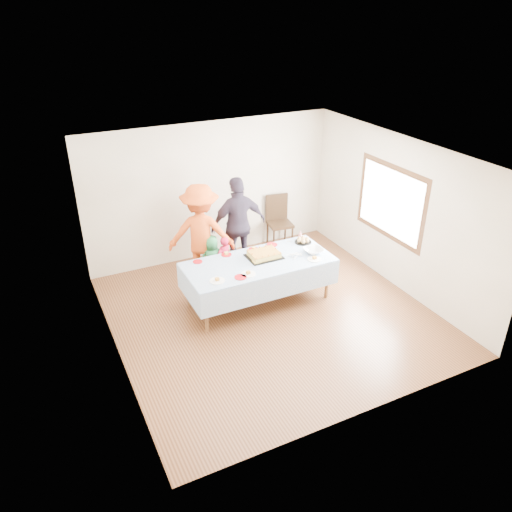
{
  "coord_description": "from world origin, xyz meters",
  "views": [
    {
      "loc": [
        -3.28,
        -6.13,
        4.72
      ],
      "look_at": [
        -0.12,
        0.3,
        0.98
      ],
      "focal_mm": 35.0,
      "sensor_mm": 36.0,
      "label": 1
    }
  ],
  "objects": [
    {
      "name": "room_walls",
      "position": [
        0.05,
        0.0,
        1.77
      ],
      "size": [
        5.04,
        5.04,
        2.72
      ],
      "color": "beige",
      "rests_on": "ground"
    },
    {
      "name": "party_table",
      "position": [
        0.0,
        0.44,
        0.72
      ],
      "size": [
        2.5,
        1.1,
        0.78
      ],
      "color": "brown",
      "rests_on": "ground"
    },
    {
      "name": "ground",
      "position": [
        0.0,
        0.0,
        0.0
      ],
      "size": [
        5.0,
        5.0,
        0.0
      ],
      "primitive_type": "plane",
      "color": "#4B2915",
      "rests_on": "ground"
    },
    {
      "name": "plate_white_right",
      "position": [
        0.88,
        0.09,
        0.79
      ],
      "size": [
        0.24,
        0.24,
        0.01
      ],
      "primitive_type": "cylinder",
      "color": "white",
      "rests_on": "party_table"
    },
    {
      "name": "plate_red_far_a",
      "position": [
        -0.92,
        0.88,
        0.79
      ],
      "size": [
        0.16,
        0.16,
        0.01
      ],
      "primitive_type": "cylinder",
      "color": "red",
      "rests_on": "party_table"
    },
    {
      "name": "plate_white_mid",
      "position": [
        -0.34,
        0.13,
        0.79
      ],
      "size": [
        0.24,
        0.24,
        0.01
      ],
      "primitive_type": "cylinder",
      "color": "white",
      "rests_on": "party_table"
    },
    {
      "name": "party_hat",
      "position": [
        1.06,
        0.88,
        0.87
      ],
      "size": [
        0.11,
        0.11,
        0.19
      ],
      "primitive_type": "cone",
      "color": "silver",
      "rests_on": "party_table"
    },
    {
      "name": "toddler_right",
      "position": [
        0.82,
        0.9,
        0.39
      ],
      "size": [
        0.41,
        0.34,
        0.78
      ],
      "primitive_type": "imported",
      "rotation": [
        0.0,
        0.0,
        3.02
      ],
      "color": "tan",
      "rests_on": "ground"
    },
    {
      "name": "plate_red_far_d",
      "position": [
        0.49,
        0.9,
        0.79
      ],
      "size": [
        0.19,
        0.19,
        0.01
      ],
      "primitive_type": "cylinder",
      "color": "red",
      "rests_on": "party_table"
    },
    {
      "name": "toddler_mid",
      "position": [
        -0.46,
        1.39,
        0.47
      ],
      "size": [
        0.49,
        0.35,
        0.94
      ],
      "primitive_type": "imported",
      "rotation": [
        0.0,
        0.0,
        3.03
      ],
      "color": "#2A7E44",
      "rests_on": "ground"
    },
    {
      "name": "plate_red_near",
      "position": [
        -0.49,
        0.09,
        0.79
      ],
      "size": [
        0.2,
        0.2,
        0.01
      ],
      "primitive_type": "cylinder",
      "color": "red",
      "rests_on": "party_table"
    },
    {
      "name": "dining_chair",
      "position": [
        1.37,
        2.27,
        0.61
      ],
      "size": [
        0.54,
        0.54,
        1.09
      ],
      "rotation": [
        0.0,
        0.0,
        -0.14
      ],
      "color": "black",
      "rests_on": "ground"
    },
    {
      "name": "plate_red_far_c",
      "position": [
        0.11,
        0.86,
        0.79
      ],
      "size": [
        0.2,
        0.2,
        0.01
      ],
      "primitive_type": "cylinder",
      "color": "red",
      "rests_on": "party_table"
    },
    {
      "name": "birthday_cake",
      "position": [
        0.15,
        0.54,
        0.83
      ],
      "size": [
        0.58,
        0.44,
        0.1
      ],
      "color": "black",
      "rests_on": "party_table"
    },
    {
      "name": "adult_left",
      "position": [
        -0.58,
        1.6,
        0.93
      ],
      "size": [
        1.38,
        1.11,
        1.86
      ],
      "primitive_type": "imported",
      "rotation": [
        0.0,
        0.0,
        2.74
      ],
      "color": "#E0531C",
      "rests_on": "ground"
    },
    {
      "name": "adult_right",
      "position": [
        0.2,
        1.69,
        0.92
      ],
      "size": [
        1.08,
        0.45,
        1.85
      ],
      "primitive_type": "imported",
      "rotation": [
        0.0,
        0.0,
        3.14
      ],
      "color": "#342B3C",
      "rests_on": "ground"
    },
    {
      "name": "plate_white_left",
      "position": [
        -0.87,
        0.15,
        0.79
      ],
      "size": [
        0.24,
        0.24,
        0.01
      ],
      "primitive_type": "cylinder",
      "color": "white",
      "rests_on": "party_table"
    },
    {
      "name": "plate_red_far_b",
      "position": [
        -0.39,
        0.9,
        0.79
      ],
      "size": [
        0.18,
        0.18,
        0.01
      ],
      "primitive_type": "cylinder",
      "color": "red",
      "rests_on": "party_table"
    },
    {
      "name": "punch_bowl",
      "position": [
        0.99,
        0.31,
        0.82
      ],
      "size": [
        0.33,
        0.33,
        0.08
      ],
      "primitive_type": "imported",
      "color": "silver",
      "rests_on": "party_table"
    },
    {
      "name": "toddler_left",
      "position": [
        -0.26,
        1.34,
        0.45
      ],
      "size": [
        0.38,
        0.32,
        0.9
      ],
      "primitive_type": "imported",
      "rotation": [
        0.0,
        0.0,
        3.51
      ],
      "color": "red",
      "rests_on": "ground"
    },
    {
      "name": "fork_pile",
      "position": [
        0.65,
        0.32,
        0.81
      ],
      "size": [
        0.24,
        0.18,
        0.07
      ],
      "primitive_type": null,
      "color": "white",
      "rests_on": "party_table"
    },
    {
      "name": "rolls_tray",
      "position": [
        1.04,
        0.74,
        0.82
      ],
      "size": [
        0.3,
        0.3,
        0.09
      ],
      "color": "black",
      "rests_on": "party_table"
    }
  ]
}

